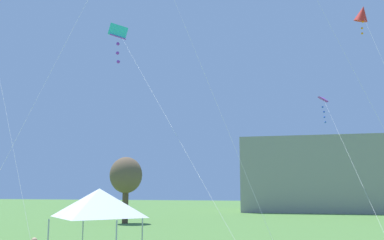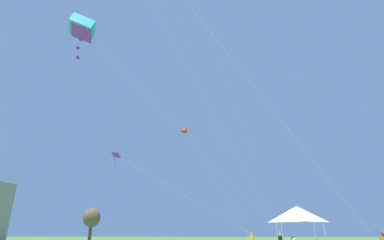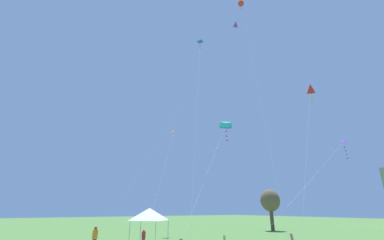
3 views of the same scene
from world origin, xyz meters
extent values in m
cylinder|color=brown|center=(25.10, 35.22, 1.43)|extent=(0.52, 0.52, 2.87)
ellipsoid|color=brown|center=(25.10, 35.22, 4.12)|extent=(2.81, 2.81, 3.13)
pyramid|color=white|center=(-4.67, 7.15, 2.84)|extent=(2.61, 2.61, 0.97)
sphere|color=brown|center=(-7.94, 3.73, 1.71)|extent=(0.27, 0.27, 0.27)
cylinder|color=black|center=(5.11, 7.10, 1.13)|extent=(0.40, 0.40, 0.66)
sphere|color=tan|center=(5.11, 7.10, 1.58)|extent=(0.25, 0.25, 0.25)
cylinder|color=tan|center=(5.10, 7.10, 1.68)|extent=(0.18, 0.17, 0.56)
cylinder|color=yellow|center=(7.41, 9.53, 1.20)|extent=(0.43, 0.43, 0.70)
sphere|color=tan|center=(7.41, 9.53, 1.68)|extent=(0.27, 0.27, 0.27)
cylinder|color=tan|center=(7.36, 9.52, 1.78)|extent=(0.24, 0.16, 0.61)
sphere|color=brown|center=(1.57, 6.58, 1.43)|extent=(0.23, 0.23, 0.23)
sphere|color=tan|center=(-7.65, 7.99, 1.39)|extent=(0.22, 0.22, 0.22)
cylinder|color=silver|center=(2.54, 13.36, 14.10)|extent=(9.58, 7.71, 28.21)
cylinder|color=silver|center=(6.71, 12.62, 6.21)|extent=(1.96, 6.91, 12.42)
cone|color=red|center=(5.74, 16.07, 12.41)|extent=(1.13, 1.13, 0.99)
sphere|color=orange|center=(5.74, 16.05, 11.96)|extent=(0.11, 0.11, 0.11)
sphere|color=orange|center=(5.70, 16.15, 11.64)|extent=(0.11, 0.11, 0.11)
sphere|color=orange|center=(5.68, 16.06, 11.33)|extent=(0.11, 0.11, 0.11)
cylinder|color=silver|center=(-3.53, 11.18, 12.88)|extent=(10.91, 8.54, 25.77)
cylinder|color=silver|center=(-12.23, 11.88, 7.25)|extent=(9.97, 8.20, 14.51)
cylinder|color=silver|center=(-4.33, 13.22, 7.18)|extent=(11.08, 14.14, 14.37)
cube|color=#2DBCD1|center=(-9.86, 20.29, 14.36)|extent=(1.86, 1.95, 1.47)
cube|color=purple|center=(-9.86, 20.29, 13.95)|extent=(1.51, 1.72, 0.73)
sphere|color=purple|center=(-9.85, 20.27, 13.42)|extent=(0.23, 0.23, 0.23)
sphere|color=purple|center=(-9.89, 20.34, 12.77)|extent=(0.23, 0.23, 0.23)
sphere|color=purple|center=(-9.81, 20.31, 12.12)|extent=(0.23, 0.23, 0.23)
cylinder|color=silver|center=(-6.74, 11.37, 14.23)|extent=(1.80, 16.39, 28.46)
cylinder|color=silver|center=(4.63, 14.96, 4.65)|extent=(1.09, 16.12, 9.30)
pyramid|color=purple|center=(4.12, 23.02, 9.34)|extent=(0.93, 1.05, 0.70)
sphere|color=blue|center=(4.01, 23.09, 8.79)|extent=(0.13, 0.13, 0.13)
sphere|color=blue|center=(4.08, 23.01, 8.44)|extent=(0.13, 0.13, 0.13)
sphere|color=blue|center=(4.09, 23.03, 8.08)|extent=(0.13, 0.13, 0.13)
sphere|color=blue|center=(4.13, 23.00, 7.73)|extent=(0.13, 0.13, 0.13)
camera|label=1|loc=(1.91, -6.74, 3.34)|focal=40.00mm
camera|label=2|loc=(-24.87, 10.81, 1.77)|focal=28.00mm
camera|label=3|loc=(16.35, -2.05, 3.22)|focal=24.00mm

